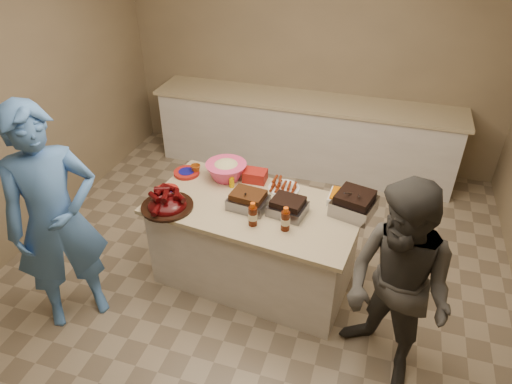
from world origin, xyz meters
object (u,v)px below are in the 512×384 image
(island, at_px, (254,278))
(roasting_pan, at_px, (353,212))
(mustard_bottle, at_px, (232,187))
(guest_gray, at_px, (379,366))
(rib_platter, at_px, (168,207))
(coleslaw_bowl, at_px, (227,178))
(guest_blue, at_px, (83,309))
(bbq_bottle_a, at_px, (253,225))
(plastic_cup, at_px, (196,173))
(bbq_bottle_b, at_px, (285,229))

(island, distance_m, roasting_pan, 1.12)
(island, xyz_separation_m, mustard_bottle, (-0.27, 0.21, 0.80))
(guest_gray, bearing_deg, rib_platter, -151.42)
(island, relative_size, coleslaw_bowl, 4.71)
(mustard_bottle, bearing_deg, roasting_pan, -3.54)
(rib_platter, xyz_separation_m, guest_blue, (-0.61, -0.55, -0.80))
(mustard_bottle, height_order, guest_blue, mustard_bottle)
(bbq_bottle_a, height_order, plastic_cup, bbq_bottle_a)
(rib_platter, relative_size, roasting_pan, 1.36)
(island, height_order, plastic_cup, plastic_cup)
(roasting_pan, relative_size, plastic_cup, 3.48)
(plastic_cup, xyz_separation_m, guest_blue, (-0.61, -1.10, -0.80))
(island, bearing_deg, mustard_bottle, 148.48)
(island, relative_size, guest_blue, 0.92)
(bbq_bottle_b, distance_m, mustard_bottle, 0.72)
(island, xyz_separation_m, guest_blue, (-1.26, -0.78, 0.00))
(roasting_pan, height_order, bbq_bottle_b, bbq_bottle_b)
(guest_blue, distance_m, guest_gray, 2.42)
(roasting_pan, xyz_separation_m, bbq_bottle_a, (-0.71, -0.38, 0.00))
(island, height_order, roasting_pan, roasting_pan)
(roasting_pan, relative_size, coleslaw_bowl, 0.86)
(island, relative_size, plastic_cup, 19.10)
(bbq_bottle_b, xyz_separation_m, plastic_cup, (-0.96, 0.55, 0.00))
(rib_platter, bearing_deg, roasting_pan, 14.62)
(coleslaw_bowl, bearing_deg, guest_blue, -129.18)
(guest_blue, bearing_deg, bbq_bottle_a, -23.75)
(roasting_pan, distance_m, guest_gray, 1.16)
(bbq_bottle_b, distance_m, guest_blue, 1.85)
(island, xyz_separation_m, roasting_pan, (0.77, 0.14, 0.80))
(guest_gray, bearing_deg, coleslaw_bowl, -171.46)
(plastic_cup, bearing_deg, bbq_bottle_b, -29.78)
(island, relative_size, bbq_bottle_b, 8.54)
(roasting_pan, height_order, plastic_cup, roasting_pan)
(rib_platter, height_order, plastic_cup, rib_platter)
(island, relative_size, roasting_pan, 5.49)
(mustard_bottle, height_order, guest_gray, mustard_bottle)
(rib_platter, bearing_deg, island, 19.26)
(island, xyz_separation_m, bbq_bottle_b, (0.31, -0.22, 0.80))
(island, bearing_deg, plastic_cup, 159.74)
(guest_blue, bearing_deg, rib_platter, -3.63)
(rib_platter, height_order, guest_gray, rib_platter)
(rib_platter, relative_size, guest_gray, 0.27)
(plastic_cup, bearing_deg, guest_gray, -27.23)
(rib_platter, bearing_deg, guest_blue, -137.84)
(island, xyz_separation_m, bbq_bottle_a, (0.07, -0.24, 0.80))
(roasting_pan, bearing_deg, bbq_bottle_b, -126.97)
(roasting_pan, bearing_deg, island, -155.15)
(coleslaw_bowl, xyz_separation_m, guest_gray, (1.51, -0.93, -0.80))
(bbq_bottle_a, bearing_deg, guest_blue, -157.97)
(bbq_bottle_b, height_order, guest_blue, bbq_bottle_b)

